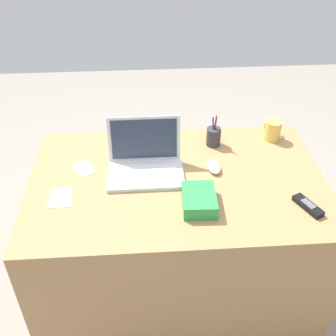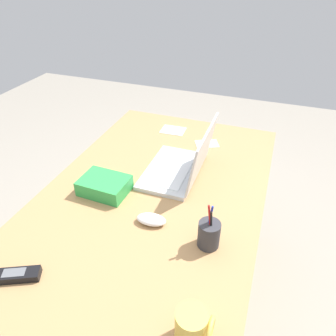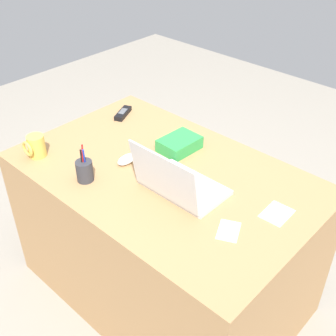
{
  "view_description": "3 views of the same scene",
  "coord_description": "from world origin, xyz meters",
  "px_view_note": "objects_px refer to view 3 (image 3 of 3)",
  "views": [
    {
      "loc": [
        -0.15,
        -1.45,
        1.91
      ],
      "look_at": [
        -0.04,
        0.02,
        0.81
      ],
      "focal_mm": 43.91,
      "sensor_mm": 36.0,
      "label": 1
    },
    {
      "loc": [
        0.92,
        0.39,
        1.56
      ],
      "look_at": [
        -0.06,
        0.04,
        0.84
      ],
      "focal_mm": 33.81,
      "sensor_mm": 36.0,
      "label": 2
    },
    {
      "loc": [
        -1.07,
        1.13,
        1.87
      ],
      "look_at": [
        -0.06,
        0.04,
        0.82
      ],
      "focal_mm": 46.65,
      "sensor_mm": 36.0,
      "label": 3
    }
  ],
  "objects_px": {
    "coffee_mug_white": "(36,146)",
    "snack_bag": "(179,144)",
    "cordless_phone": "(123,113)",
    "pen_holder": "(85,171)",
    "computer_mouse": "(127,159)",
    "laptop": "(178,184)"
  },
  "relations": [
    {
      "from": "pen_holder",
      "to": "snack_bag",
      "type": "relative_size",
      "value": 0.92
    },
    {
      "from": "coffee_mug_white",
      "to": "snack_bag",
      "type": "distance_m",
      "value": 0.66
    },
    {
      "from": "computer_mouse",
      "to": "laptop",
      "type": "bearing_deg",
      "value": 173.24
    },
    {
      "from": "coffee_mug_white",
      "to": "pen_holder",
      "type": "distance_m",
      "value": 0.31
    },
    {
      "from": "computer_mouse",
      "to": "snack_bag",
      "type": "relative_size",
      "value": 0.57
    },
    {
      "from": "laptop",
      "to": "computer_mouse",
      "type": "height_order",
      "value": "laptop"
    },
    {
      "from": "pen_holder",
      "to": "laptop",
      "type": "bearing_deg",
      "value": -150.07
    },
    {
      "from": "computer_mouse",
      "to": "snack_bag",
      "type": "bearing_deg",
      "value": -117.69
    },
    {
      "from": "laptop",
      "to": "coffee_mug_white",
      "type": "height_order",
      "value": "laptop"
    },
    {
      "from": "coffee_mug_white",
      "to": "snack_bag",
      "type": "xyz_separation_m",
      "value": [
        -0.44,
        -0.49,
        -0.02
      ]
    },
    {
      "from": "coffee_mug_white",
      "to": "pen_holder",
      "type": "bearing_deg",
      "value": -173.57
    },
    {
      "from": "pen_holder",
      "to": "snack_bag",
      "type": "xyz_separation_m",
      "value": [
        -0.13,
        -0.45,
        -0.02
      ]
    },
    {
      "from": "snack_bag",
      "to": "cordless_phone",
      "type": "bearing_deg",
      "value": -6.25
    },
    {
      "from": "computer_mouse",
      "to": "coffee_mug_white",
      "type": "bearing_deg",
      "value": 31.19
    },
    {
      "from": "cordless_phone",
      "to": "snack_bag",
      "type": "bearing_deg",
      "value": 173.75
    },
    {
      "from": "cordless_phone",
      "to": "pen_holder",
      "type": "height_order",
      "value": "pen_holder"
    },
    {
      "from": "coffee_mug_white",
      "to": "snack_bag",
      "type": "bearing_deg",
      "value": -132.28
    },
    {
      "from": "laptop",
      "to": "snack_bag",
      "type": "xyz_separation_m",
      "value": [
        0.22,
        -0.25,
        -0.02
      ]
    },
    {
      "from": "laptop",
      "to": "snack_bag",
      "type": "height_order",
      "value": "laptop"
    },
    {
      "from": "computer_mouse",
      "to": "cordless_phone",
      "type": "height_order",
      "value": "computer_mouse"
    },
    {
      "from": "cordless_phone",
      "to": "pen_holder",
      "type": "distance_m",
      "value": 0.59
    },
    {
      "from": "laptop",
      "to": "snack_bag",
      "type": "distance_m",
      "value": 0.33
    }
  ]
}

